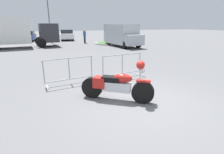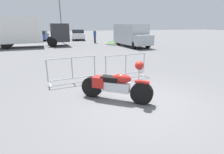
% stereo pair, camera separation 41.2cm
% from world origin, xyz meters
% --- Properties ---
extents(ground_plane, '(120.00, 120.00, 0.00)m').
position_xyz_m(ground_plane, '(0.00, 0.00, 0.00)').
color(ground_plane, '#5B5B5E').
extents(motorcycle, '(1.98, 1.54, 1.32)m').
position_xyz_m(motorcycle, '(-0.57, 0.35, 0.50)').
color(motorcycle, black).
rests_on(motorcycle, ground).
extents(crowd_barrier_near, '(2.00, 0.69, 1.07)m').
position_xyz_m(crowd_barrier_near, '(-1.73, 2.47, 0.55)').
color(crowd_barrier_near, '#9EA0A5').
rests_on(crowd_barrier_near, ground).
extents(crowd_barrier_far, '(2.00, 0.69, 1.07)m').
position_xyz_m(crowd_barrier_far, '(0.59, 2.47, 0.55)').
color(crowd_barrier_far, '#9EA0A5').
rests_on(crowd_barrier_far, ground).
extents(box_truck, '(7.87, 2.90, 2.98)m').
position_xyz_m(box_truck, '(-5.32, 15.67, 1.64)').
color(box_truck, white).
rests_on(box_truck, ground).
extents(delivery_van, '(2.59, 5.21, 2.31)m').
position_xyz_m(delivery_van, '(5.30, 13.00, 1.24)').
color(delivery_van, '#B2B7BC').
rests_on(delivery_van, ground).
extents(parked_car_silver, '(2.21, 4.62, 1.52)m').
position_xyz_m(parked_car_silver, '(-7.13, 22.91, 0.77)').
color(parked_car_silver, '#B7BABF').
rests_on(parked_car_silver, ground).
extents(parked_car_blue, '(2.02, 4.21, 1.39)m').
position_xyz_m(parked_car_blue, '(-4.48, 23.49, 0.70)').
color(parked_car_blue, '#284799').
rests_on(parked_car_blue, ground).
extents(parked_car_tan, '(2.22, 4.65, 1.53)m').
position_xyz_m(parked_car_tan, '(-1.83, 23.17, 0.77)').
color(parked_car_tan, tan).
rests_on(parked_car_tan, ground).
extents(parked_car_white, '(2.22, 4.65, 1.53)m').
position_xyz_m(parked_car_white, '(0.82, 23.13, 0.77)').
color(parked_car_white, white).
rests_on(parked_car_white, ground).
extents(pedestrian, '(0.40, 0.40, 1.69)m').
position_xyz_m(pedestrian, '(2.30, 17.58, 0.92)').
color(pedestrian, '#262838').
rests_on(pedestrian, ground).
extents(planter_island, '(3.77, 3.77, 1.05)m').
position_xyz_m(planter_island, '(5.37, 15.67, 0.29)').
color(planter_island, '#ADA89E').
rests_on(planter_island, ground).
extents(street_lamp, '(0.36, 0.70, 5.68)m').
position_xyz_m(street_lamp, '(-1.61, 19.51, 3.71)').
color(street_lamp, '#595B60').
rests_on(street_lamp, ground).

